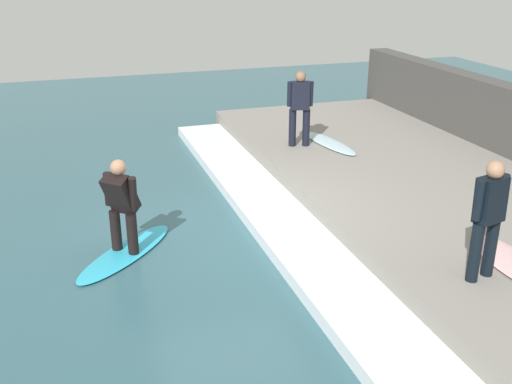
{
  "coord_description": "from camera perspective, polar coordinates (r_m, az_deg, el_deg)",
  "views": [
    {
      "loc": [
        -2.29,
        -8.16,
        4.13
      ],
      "look_at": [
        0.38,
        0.0,
        0.7
      ],
      "focal_mm": 42.0,
      "sensor_mm": 36.0,
      "label": 1
    }
  ],
  "objects": [
    {
      "name": "surfer_waiting_near",
      "position": [
        7.52,
        21.26,
        -1.98
      ],
      "size": [
        0.5,
        0.3,
        1.5
      ],
      "color": "black",
      "rests_on": "concrete_ledge"
    },
    {
      "name": "wave_foam_crest",
      "position": [
        9.62,
        2.47,
        -3.03
      ],
      "size": [
        1.04,
        11.69,
        0.2
      ],
      "primitive_type": "cube",
      "color": "silver",
      "rests_on": "ground_plane"
    },
    {
      "name": "surfer_waiting_far",
      "position": [
        12.18,
        4.2,
        8.3
      ],
      "size": [
        0.51,
        0.33,
        1.53
      ],
      "color": "black",
      "rests_on": "concrete_ledge"
    },
    {
      "name": "surfer_riding",
      "position": [
        8.73,
        -12.71,
        -0.91
      ],
      "size": [
        0.58,
        0.58,
        1.41
      ],
      "color": "black",
      "rests_on": "surfboard_riding"
    },
    {
      "name": "surfboard_riding",
      "position": [
        9.07,
        -12.29,
        -5.65
      ],
      "size": [
        1.83,
        1.89,
        0.06
      ],
      "color": "#2DADD1",
      "rests_on": "ground_plane"
    },
    {
      "name": "surfboard_waiting_near",
      "position": [
        8.34,
        23.19,
        -6.12
      ],
      "size": [
        0.75,
        1.66,
        0.06
      ],
      "color": "beige",
      "rests_on": "concrete_ledge"
    },
    {
      "name": "concrete_ledge",
      "position": [
        10.76,
        16.17,
        -0.42
      ],
      "size": [
        4.4,
        12.31,
        0.44
      ],
      "primitive_type": "cube",
      "color": "gray",
      "rests_on": "ground_plane"
    },
    {
      "name": "surfboard_waiting_far",
      "position": [
        12.55,
        6.98,
        4.67
      ],
      "size": [
        0.68,
        1.9,
        0.06
      ],
      "color": "silver",
      "rests_on": "concrete_ledge"
    },
    {
      "name": "ground_plane",
      "position": [
        9.42,
        -2.23,
        -4.23
      ],
      "size": [
        28.0,
        28.0,
        0.0
      ],
      "primitive_type": "plane",
      "color": "#335B66"
    }
  ]
}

